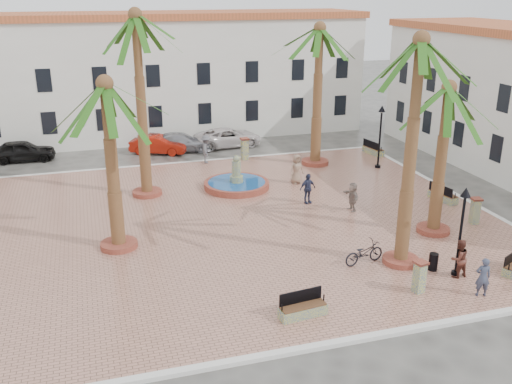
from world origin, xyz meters
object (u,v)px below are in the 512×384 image
bench_ne (373,150)px  fountain (237,183)px  palm_ne (319,44)px  pedestrian_east (352,197)px  lamppost_s (463,217)px  bicycle_a (364,253)px  car_black (22,151)px  cyclist_b (459,258)px  bollard_n (245,148)px  litter_bin (433,262)px  bollard_se (419,276)px  car_white (228,137)px  palm_sw (107,105)px  car_red (158,145)px  bench_e (443,196)px  cyclist_a (483,277)px  lamppost_e (381,126)px  palm_e (447,106)px  pedestrian_fountain_b (308,189)px  bollard_e (475,210)px  palm_s (419,64)px  bench_s (303,309)px  pedestrian_north (206,149)px  car_silver (181,142)px  palm_nw (136,34)px

bench_ne → fountain: bearing=101.2°
palm_ne → pedestrian_east: size_ratio=5.93×
palm_ne → bench_ne: 9.00m
lamppost_s → bicycle_a: lamppost_s is taller
lamppost_s → car_black: bearing=128.6°
bicycle_a → cyclist_b: (3.10, -2.17, 0.32)m
bollard_n → litter_bin: bollard_n is taller
palm_ne → bollard_se: palm_ne is taller
car_black → car_white: 14.46m
palm_sw → bollard_se: palm_sw is taller
lamppost_s → car_red: size_ratio=0.94×
palm_ne → bicycle_a: 16.32m
bicycle_a → car_red: bearing=6.3°
bicycle_a → car_white: bearing=-8.2°
bench_e → cyclist_a: cyclist_a is taller
lamppost_e → cyclist_b: lamppost_e is taller
cyclist_a → car_red: 25.61m
palm_e → pedestrian_fountain_b: 8.71m
palm_ne → car_red: palm_ne is taller
bollard_e → litter_bin: size_ratio=1.82×
bollard_n → bicycle_a: bearing=-87.8°
bollard_se → pedestrian_fountain_b: (-0.54, 10.26, 0.16)m
palm_e → pedestrian_east: bearing=124.7°
lamppost_e → bicycle_a: size_ratio=2.17×
palm_s → bench_s: palm_s is taller
lamppost_s → pedestrian_north: (-6.46, 18.49, -1.62)m
palm_s → car_silver: 23.00m
litter_bin → car_white: size_ratio=0.15×
bollard_se → cyclist_b: cyclist_b is taller
car_silver → palm_nw: bearing=168.6°
litter_bin → car_black: (-17.69, 22.37, 0.21)m
litter_bin → bollard_se: bearing=-137.7°
palm_nw → bollard_se: size_ratio=7.81×
litter_bin → car_red: bearing=111.5°
lamppost_e → cyclist_a: bearing=-104.6°
fountain → bench_e: size_ratio=2.06×
bench_s → bollard_e: bollard_e is taller
bollard_se → car_red: bollard_se is taller
lamppost_s → bollard_e: (4.13, 4.39, -1.87)m
palm_ne → palm_s: bearing=-97.9°
bollard_se → bicycle_a: bearing=107.9°
fountain → bollard_e: size_ratio=2.84×
pedestrian_north → fountain: bearing=-162.5°
cyclist_b → car_black: size_ratio=0.38×
bench_ne → bollard_n: bearing=72.5°
palm_s → lamppost_e: palm_s is taller
bench_ne → bollard_se: bearing=147.8°
bench_e → pedestrian_north: size_ratio=0.98×
palm_ne → bench_e: (4.08, -8.51, -7.52)m
bollard_se → bicycle_a: (-0.91, 2.81, -0.18)m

